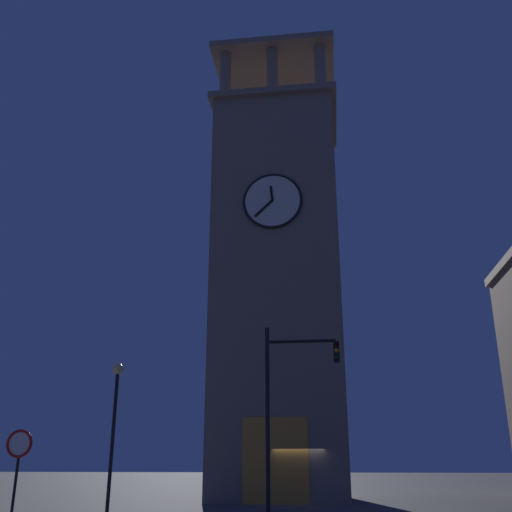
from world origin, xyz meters
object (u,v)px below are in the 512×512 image
Objects in this scene: no_horn_sign at (19,452)px; traffic_signal_near at (288,393)px; street_lamp at (115,408)px; clocktower at (279,282)px.

traffic_signal_near is at bearing -142.87° from no_horn_sign.
street_lamp is (6.82, -0.80, -0.42)m from traffic_signal_near.
traffic_signal_near is 6.88m from street_lamp.
clocktower is 14.42m from street_lamp.
no_horn_sign is at bearing 86.59° from street_lamp.
clocktower is 13.79m from traffic_signal_near.
clocktower reaches higher than traffic_signal_near.
clocktower is at bearing -83.50° from traffic_signal_near.
street_lamp is at bearing -6.69° from traffic_signal_near.
clocktower is 10.73× the size of no_horn_sign.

